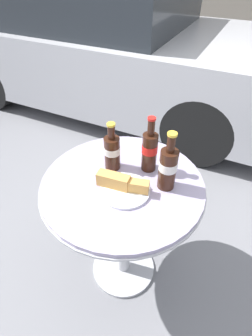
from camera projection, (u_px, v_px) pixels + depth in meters
The scene contains 7 objects.
ground_plane at pixel (123, 268), 1.58m from camera, with size 30.00×30.00×0.00m, color slate.
bistro_table at pixel (123, 206), 1.22m from camera, with size 0.71×0.71×0.71m.
cola_bottle_left at pixel (112, 151), 1.13m from camera, with size 0.07×0.07×0.23m.
cola_bottle_right at pixel (150, 150), 1.12m from camera, with size 0.07×0.07×0.26m.
cola_bottle_center at pixel (168, 167), 1.03m from camera, with size 0.07×0.07×0.26m.
lunch_plate_near at pixel (123, 186), 1.06m from camera, with size 0.22×0.21×0.07m.
parked_car at pixel (111, 49), 2.91m from camera, with size 3.84×1.71×1.27m.
Camera 1 is at (0.37, -0.72, 1.48)m, focal length 28.00 mm.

